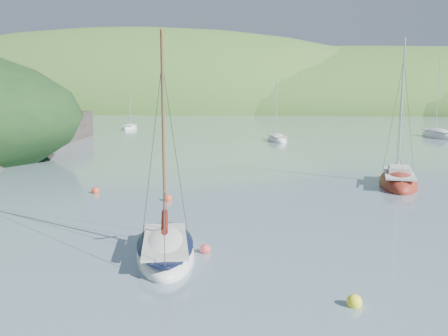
# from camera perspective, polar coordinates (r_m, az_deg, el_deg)

# --- Properties ---
(ground) EXTENTS (700.00, 700.00, 0.00)m
(ground) POSITION_cam_1_polar(r_m,az_deg,el_deg) (17.79, 0.20, -11.67)
(ground) COLOR slate
(ground) RESTS_ON ground
(shoreline_hills) EXTENTS (690.00, 135.00, 56.00)m
(shoreline_hills) POSITION_cam_1_polar(r_m,az_deg,el_deg) (189.42, 4.84, 6.80)
(shoreline_hills) COLOR #3A6D29
(shoreline_hills) RESTS_ON ground
(daysailer_white) EXTENTS (3.62, 6.28, 9.11)m
(daysailer_white) POSITION_cam_1_polar(r_m,az_deg,el_deg) (19.40, -6.72, -9.32)
(daysailer_white) COLOR white
(daysailer_white) RESTS_ON ground
(sloop_red) EXTENTS (3.37, 7.41, 10.57)m
(sloop_red) POSITION_cam_1_polar(r_m,az_deg,el_deg) (35.39, 19.30, -1.53)
(sloop_red) COLOR maroon
(sloop_red) RESTS_ON ground
(distant_sloop_a) EXTENTS (3.56, 6.48, 8.77)m
(distant_sloop_a) POSITION_cam_1_polar(r_m,az_deg,el_deg) (63.84, 6.08, 3.23)
(distant_sloop_a) COLOR white
(distant_sloop_a) RESTS_ON ground
(distant_sloop_b) EXTENTS (4.37, 8.29, 11.25)m
(distant_sloop_b) POSITION_cam_1_polar(r_m,az_deg,el_deg) (74.49, 23.31, 3.37)
(distant_sloop_b) COLOR white
(distant_sloop_b) RESTS_ON ground
(distant_sloop_c) EXTENTS (2.49, 5.86, 8.15)m
(distant_sloop_c) POSITION_cam_1_polar(r_m,az_deg,el_deg) (85.30, -10.72, 4.49)
(distant_sloop_c) COLOR white
(distant_sloop_c) RESTS_ON ground
(mooring_buoys) EXTENTS (22.70, 15.00, 0.49)m
(mooring_buoys) POSITION_cam_1_polar(r_m,az_deg,el_deg) (23.93, 1.71, -6.00)
(mooring_buoys) COLOR #FEF624
(mooring_buoys) RESTS_ON ground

